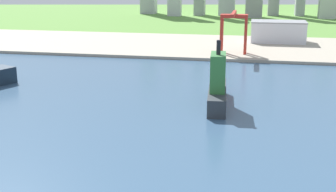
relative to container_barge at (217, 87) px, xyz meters
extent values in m
plane|color=#598B3B|center=(-19.13, 3.28, -10.33)|extent=(2400.00, 2400.00, 0.00)
cube|color=#385675|center=(-19.13, -56.72, -10.25)|extent=(840.00, 360.00, 0.15)
cube|color=#A49B8A|center=(-19.13, 193.28, -9.08)|extent=(840.00, 140.00, 2.50)
cube|color=#2D3338|center=(-0.12, 1.60, -5.62)|extent=(12.83, 50.63, 9.11)
cube|color=#337238|center=(0.18, -2.45, 8.54)|extent=(8.99, 18.55, 19.20)
cylinder|color=black|center=(0.37, -4.94, 21.78)|extent=(2.19, 2.19, 7.29)
cube|color=#B72D23|center=(-10.31, 146.45, 7.04)|extent=(2.20, 2.20, 29.74)
cube|color=#B72D23|center=(9.70, 146.45, 7.04)|extent=(2.20, 2.20, 29.74)
cube|color=#B72D23|center=(-10.31, 154.45, 7.04)|extent=(2.20, 2.20, 29.74)
cube|color=#B72D23|center=(9.70, 154.45, 7.04)|extent=(2.20, 2.20, 29.74)
cube|color=#B72D23|center=(-0.31, 150.45, 23.31)|extent=(22.42, 10.00, 2.80)
cube|color=#B72D23|center=(-0.31, 139.55, 26.11)|extent=(2.60, 43.63, 2.60)
cube|color=silver|center=(39.13, 224.02, 1.79)|extent=(51.74, 30.57, 19.23)
cube|color=gray|center=(39.13, 224.02, 12.01)|extent=(52.78, 31.18, 1.20)
camera|label=1|loc=(18.90, -228.58, 57.86)|focal=47.88mm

